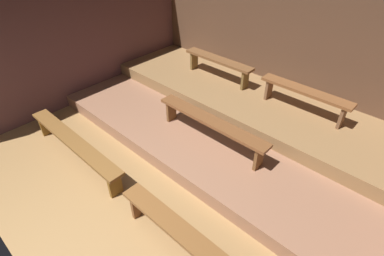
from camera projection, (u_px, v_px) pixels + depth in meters
name	position (u px, v px, depth m)	size (l,w,h in m)	color
ground	(195.00, 157.00, 4.97)	(6.72, 5.58, 0.08)	olive
wall_back	(280.00, 49.00, 5.70)	(6.72, 0.06, 2.27)	brown
wall_left	(85.00, 44.00, 5.91)	(0.06, 5.58, 2.27)	brown
platform_lower	(227.00, 127.00, 5.39)	(5.92, 3.04, 0.23)	#92644A
platform_middle	(250.00, 101.00, 5.66)	(5.92, 1.67, 0.23)	olive
bench_floor_left	(74.00, 143.00, 4.63)	(2.33, 0.25, 0.43)	brown
bench_floor_right	(198.00, 247.00, 3.21)	(2.33, 0.25, 0.43)	brown
bench_lower_center	(211.00, 123.00, 4.67)	(2.05, 0.25, 0.43)	brown
bench_middle_left	(218.00, 62.00, 5.98)	(1.57, 0.25, 0.43)	brown
bench_middle_right	(305.00, 94.00, 4.97)	(1.57, 0.25, 0.43)	brown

